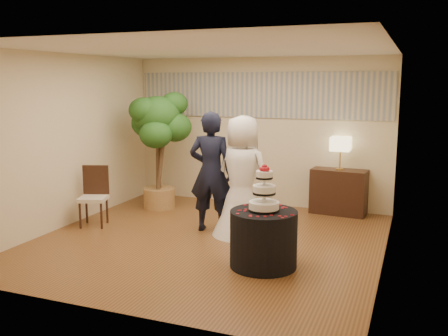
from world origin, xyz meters
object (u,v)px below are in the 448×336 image
at_px(wedding_cake, 264,188).
at_px(table_lamp, 340,153).
at_px(ficus_tree, 158,150).
at_px(cake_table, 263,239).
at_px(groom, 211,172).
at_px(console, 339,192).
at_px(side_chair, 93,197).
at_px(bride, 242,176).

distance_m(wedding_cake, table_lamp, 3.03).
bearing_deg(ficus_tree, cake_table, -38.94).
relative_size(groom, cake_table, 2.22).
height_order(console, side_chair, side_chair).
height_order(bride, ficus_tree, ficus_tree).
distance_m(cake_table, table_lamp, 3.11).
distance_m(console, ficus_tree, 3.38).
distance_m(bride, wedding_cake, 1.39).
distance_m(cake_table, ficus_tree, 3.55).
bearing_deg(table_lamp, bride, -123.93).
xyz_separation_m(wedding_cake, console, (0.50, 2.98, -0.63)).
relative_size(console, ficus_tree, 0.44).
height_order(bride, wedding_cake, bride).
distance_m(groom, side_chair, 2.02).
bearing_deg(groom, side_chair, 4.60).
distance_m(table_lamp, side_chair, 4.32).
height_order(cake_table, wedding_cake, wedding_cake).
relative_size(bride, ficus_tree, 0.84).
bearing_deg(groom, wedding_cake, 126.88).
height_order(groom, cake_table, groom).
xyz_separation_m(groom, console, (1.73, 1.78, -0.55)).
xyz_separation_m(groom, bride, (0.52, -0.01, -0.02)).
xyz_separation_m(bride, wedding_cake, (0.71, -1.19, 0.11)).
relative_size(groom, wedding_cake, 3.17).
bearing_deg(wedding_cake, bride, 120.64).
bearing_deg(wedding_cake, cake_table, 0.00).
bearing_deg(console, wedding_cake, -94.45).
bearing_deg(console, table_lamp, -174.91).
height_order(wedding_cake, ficus_tree, ficus_tree).
height_order(groom, table_lamp, groom).
relative_size(groom, bride, 1.03).
bearing_deg(cake_table, console, 80.46).
xyz_separation_m(wedding_cake, table_lamp, (0.50, 2.98, 0.06)).
xyz_separation_m(bride, cake_table, (0.71, -1.19, -0.56)).
bearing_deg(groom, cake_table, 126.88).
bearing_deg(side_chair, table_lamp, 12.29).
relative_size(cake_table, console, 0.89).
bearing_deg(bride, wedding_cake, 130.25).
height_order(cake_table, console, console).
bearing_deg(side_chair, wedding_cake, -32.67).
distance_m(cake_table, wedding_cake, 0.67).
bearing_deg(cake_table, ficus_tree, 141.06).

